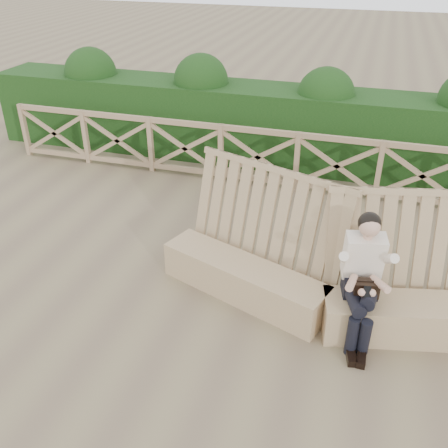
# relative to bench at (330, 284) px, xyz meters

# --- Properties ---
(ground) EXTENTS (60.00, 60.00, 0.00)m
(ground) POSITION_rel_bench_xyz_m (-1.71, -0.21, -0.41)
(ground) COLOR brown
(ground) RESTS_ON ground
(bench) EXTENTS (4.46, 1.48, 1.62)m
(bench) POSITION_rel_bench_xyz_m (0.00, 0.00, 0.00)
(bench) COLOR #9F805B
(bench) RESTS_ON ground
(woman) EXTENTS (0.51, 0.96, 1.53)m
(woman) POSITION_rel_bench_xyz_m (0.35, -0.28, 0.41)
(woman) COLOR black
(woman) RESTS_ON ground
(guardrail) EXTENTS (10.10, 0.09, 1.10)m
(guardrail) POSITION_rel_bench_xyz_m (-1.71, 3.29, 0.15)
(guardrail) COLOR #917954
(guardrail) RESTS_ON ground
(hedge) EXTENTS (12.00, 1.20, 1.50)m
(hedge) POSITION_rel_bench_xyz_m (-1.71, 4.49, 0.34)
(hedge) COLOR black
(hedge) RESTS_ON ground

